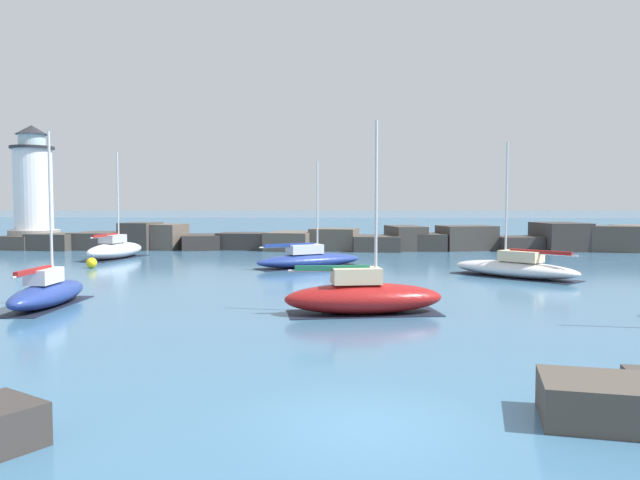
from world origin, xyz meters
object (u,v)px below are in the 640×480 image
object	(u,v)px
sailboat_moored_0	(309,259)
sailboat_moored_2	(47,292)
sailboat_moored_3	(363,296)
sailboat_moored_4	(115,249)
sailboat_moored_5	(515,268)
lighthouse	(33,196)
mooring_buoy_orange_near	(92,263)

from	to	relation	value
sailboat_moored_0	sailboat_moored_2	size ratio (longest dim) A/B	1.04
sailboat_moored_3	sailboat_moored_4	size ratio (longest dim) A/B	0.92
sailboat_moored_3	sailboat_moored_5	distance (m)	15.76
lighthouse	sailboat_moored_5	world-z (taller)	lighthouse
sailboat_moored_3	mooring_buoy_orange_near	bearing A→B (deg)	137.40
sailboat_moored_0	mooring_buoy_orange_near	bearing A→B (deg)	-176.28
sailboat_moored_2	sailboat_moored_5	size ratio (longest dim) A/B	0.94
lighthouse	sailboat_moored_2	size ratio (longest dim) A/B	1.57
lighthouse	sailboat_moored_3	bearing A→B (deg)	-47.98
sailboat_moored_0	sailboat_moored_5	size ratio (longest dim) A/B	0.98
sailboat_moored_3	sailboat_moored_4	xyz separation A→B (m)	(-19.21, 23.88, 0.02)
sailboat_moored_0	sailboat_moored_2	xyz separation A→B (m)	(-10.51, -16.56, 0.05)
sailboat_moored_0	sailboat_moored_2	distance (m)	19.61
sailboat_moored_0	lighthouse	bearing A→B (deg)	148.73
sailboat_moored_2	sailboat_moored_4	bearing A→B (deg)	103.57
sailboat_moored_3	mooring_buoy_orange_near	xyz separation A→B (m)	(-18.20, 16.74, -0.35)
sailboat_moored_4	sailboat_moored_5	xyz separation A→B (m)	(28.76, -11.33, -0.15)
lighthouse	sailboat_moored_3	size ratio (longest dim) A/B	1.53
sailboat_moored_4	mooring_buoy_orange_near	size ratio (longest dim) A/B	9.30
lighthouse	sailboat_moored_2	world-z (taller)	lighthouse
sailboat_moored_4	sailboat_moored_0	bearing A→B (deg)	-21.09
sailboat_moored_3	sailboat_moored_5	bearing A→B (deg)	52.74
sailboat_moored_5	sailboat_moored_4	bearing A→B (deg)	158.49
lighthouse	sailboat_moored_3	distance (m)	47.03
mooring_buoy_orange_near	sailboat_moored_3	bearing A→B (deg)	-42.60
sailboat_moored_2	mooring_buoy_orange_near	size ratio (longest dim) A/B	8.28
sailboat_moored_0	sailboat_moored_4	xyz separation A→B (m)	(-15.99, 6.17, 0.16)
lighthouse	sailboat_moored_0	distance (m)	33.21
sailboat_moored_0	mooring_buoy_orange_near	xyz separation A→B (m)	(-14.98, -0.97, -0.22)
sailboat_moored_4	sailboat_moored_3	bearing A→B (deg)	-51.18
sailboat_moored_2	lighthouse	bearing A→B (deg)	117.63
sailboat_moored_2	sailboat_moored_5	bearing A→B (deg)	26.08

